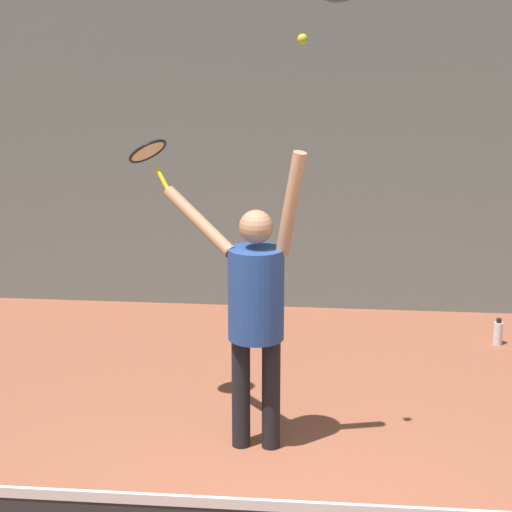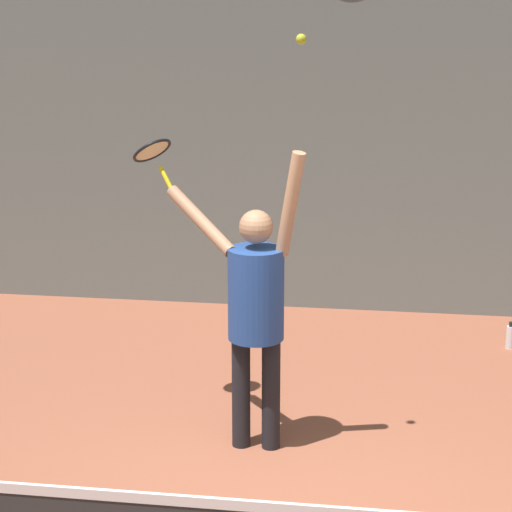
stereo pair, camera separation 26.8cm
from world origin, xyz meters
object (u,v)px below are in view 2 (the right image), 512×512
at_px(tennis_player, 255,301).
at_px(tennis_racket, 153,153).
at_px(tennis_ball, 301,39).
at_px(water_bottle, 511,337).

xyz_separation_m(tennis_player, tennis_racket, (-0.82, 0.51, 0.92)).
xyz_separation_m(tennis_player, tennis_ball, (0.31, -0.18, 1.75)).
distance_m(tennis_racket, tennis_ball, 1.56).
bearing_deg(water_bottle, tennis_ball, -125.20).
bearing_deg(tennis_racket, tennis_player, -31.74).
bearing_deg(tennis_player, tennis_racket, 148.26).
distance_m(tennis_ball, water_bottle, 4.04).
xyz_separation_m(tennis_player, water_bottle, (2.03, 2.26, -0.97)).
height_order(tennis_ball, water_bottle, tennis_ball).
xyz_separation_m(tennis_ball, water_bottle, (1.72, 2.44, -2.72)).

